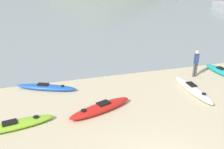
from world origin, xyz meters
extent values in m
cube|color=gray|center=(0.00, 43.70, 0.03)|extent=(160.00, 70.00, 0.06)
ellipsoid|color=teal|center=(7.41, 7.05, 0.16)|extent=(0.96, 2.72, 0.33)
cube|color=black|center=(7.39, 7.18, 0.35)|extent=(0.40, 0.52, 0.05)
ellipsoid|color=red|center=(-0.74, 4.84, 0.18)|extent=(3.22, 1.75, 0.35)
cube|color=black|center=(-0.59, 4.89, 0.38)|extent=(0.67, 0.55, 0.05)
cylinder|color=black|center=(-1.56, 4.53, 0.37)|extent=(0.24, 0.24, 0.02)
ellipsoid|color=#8CCC2D|center=(-4.41, 4.55, 0.14)|extent=(3.26, 1.21, 0.28)
cube|color=black|center=(-4.57, 4.52, 0.30)|extent=(0.63, 0.47, 0.05)
cylinder|color=black|center=(-3.55, 4.69, 0.29)|extent=(0.24, 0.24, 0.02)
ellipsoid|color=blue|center=(-2.96, 7.83, 0.14)|extent=(3.20, 1.86, 0.28)
cube|color=black|center=(-3.11, 7.89, 0.30)|extent=(0.66, 0.53, 0.05)
cylinder|color=black|center=(-2.14, 7.45, 0.29)|extent=(0.20, 0.20, 0.02)
ellipsoid|color=white|center=(4.33, 5.38, 0.18)|extent=(0.64, 3.41, 0.36)
cube|color=black|center=(4.33, 5.55, 0.38)|extent=(0.35, 0.62, 0.05)
cylinder|color=black|center=(4.33, 4.44, 0.37)|extent=(0.22, 0.22, 0.02)
cylinder|color=#4C4C4C|center=(5.52, 7.20, 0.41)|extent=(0.12, 0.12, 0.81)
cylinder|color=#4C4C4C|center=(5.66, 7.20, 0.41)|extent=(0.12, 0.12, 0.81)
cube|color=navy|center=(5.59, 7.20, 1.10)|extent=(0.28, 0.27, 0.58)
cylinder|color=navy|center=(5.47, 7.20, 1.12)|extent=(0.08, 0.08, 0.55)
cylinder|color=navy|center=(5.71, 7.20, 1.12)|extent=(0.08, 0.08, 0.55)
sphere|color=beige|center=(5.59, 7.20, 1.51)|extent=(0.22, 0.22, 0.22)
camera|label=1|loc=(-3.14, -5.20, 6.09)|focal=42.00mm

